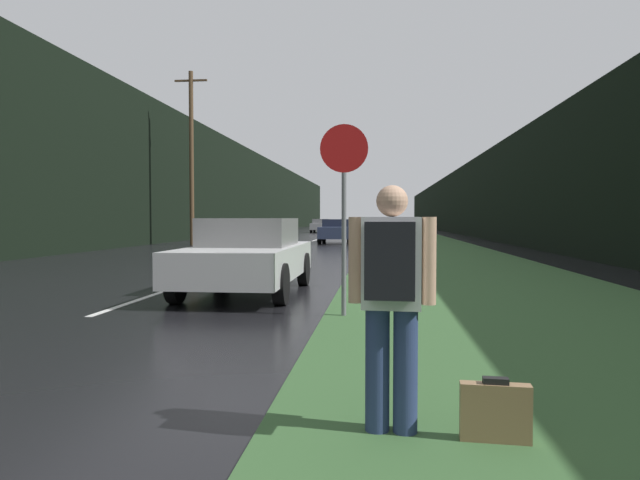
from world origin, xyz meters
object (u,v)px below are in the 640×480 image
car_passing_near (248,255)px  car_oncoming (321,226)px  hitchhiker_with_backpack (391,293)px  suitcase (495,413)px  car_passing_far (336,231)px  stop_sign (344,198)px

car_passing_near → car_oncoming: 47.72m
hitchhiker_with_backpack → suitcase: size_ratio=3.72×
hitchhiker_with_backpack → car_passing_far: size_ratio=0.41×
suitcase → car_passing_near: car_passing_near is taller
car_oncoming → car_passing_far: bearing=-82.1°
hitchhiker_with_backpack → car_oncoming: size_ratio=0.37×
car_oncoming → hitchhiker_with_backpack: bearing=-83.6°
hitchhiker_with_backpack → car_oncoming: hitchhiker_with_backpack is taller
stop_sign → car_oncoming: size_ratio=0.62×
stop_sign → suitcase: size_ratio=6.28×
suitcase → car_passing_near: size_ratio=0.10×
suitcase → car_oncoming: 55.18m
stop_sign → car_passing_near: (-2.04, 2.49, -1.02)m
hitchhiker_with_backpack → car_passing_near: hitchhiker_with_backpack is taller
hitchhiker_with_backpack → suitcase: 1.02m
car_passing_near → car_passing_far: (0.00, 22.49, -0.02)m
car_passing_far → car_oncoming: (-3.47, 25.11, -0.01)m
suitcase → car_passing_far: car_passing_far is taller
car_passing_near → car_passing_far: bearing=-90.0°
stop_sign → car_passing_far: size_ratio=0.69×
stop_sign → car_oncoming: stop_sign is taller
suitcase → car_passing_far: size_ratio=0.11×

